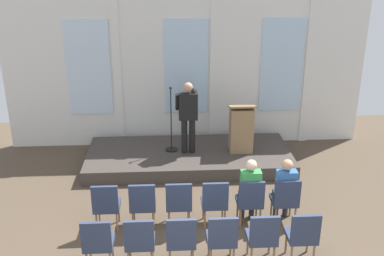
# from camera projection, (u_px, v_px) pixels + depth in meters

# --- Properties ---
(rear_partition) EXTENTS (8.90, 0.14, 4.04)m
(rear_partition) POSITION_uv_depth(u_px,v_px,m) (187.00, 67.00, 11.29)
(rear_partition) COLOR silver
(rear_partition) RESTS_ON ground
(stage_platform) EXTENTS (4.73, 2.00, 0.32)m
(stage_platform) POSITION_uv_depth(u_px,v_px,m) (189.00, 157.00, 10.77)
(stage_platform) COLOR #3F3833
(stage_platform) RESTS_ON ground
(speaker) EXTENTS (0.50, 0.69, 1.67)m
(speaker) POSITION_uv_depth(u_px,v_px,m) (188.00, 113.00, 10.33)
(speaker) COLOR black
(speaker) RESTS_ON stage_platform
(mic_stand) EXTENTS (0.28, 0.28, 1.55)m
(mic_stand) POSITION_uv_depth(u_px,v_px,m) (171.00, 137.00, 10.66)
(mic_stand) COLOR black
(mic_stand) RESTS_ON stage_platform
(lectern) EXTENTS (0.60, 0.48, 1.16)m
(lectern) POSITION_uv_depth(u_px,v_px,m) (241.00, 129.00, 10.54)
(lectern) COLOR #93724C
(lectern) RESTS_ON stage_platform
(chair_r0_c0) EXTENTS (0.46, 0.44, 0.94)m
(chair_r0_c0) POSITION_uv_depth(u_px,v_px,m) (106.00, 204.00, 8.10)
(chair_r0_c0) COLOR olive
(chair_r0_c0) RESTS_ON ground
(chair_r0_c1) EXTENTS (0.46, 0.44, 0.94)m
(chair_r0_c1) POSITION_uv_depth(u_px,v_px,m) (143.00, 202.00, 8.14)
(chair_r0_c1) COLOR olive
(chair_r0_c1) RESTS_ON ground
(chair_r0_c2) EXTENTS (0.46, 0.44, 0.94)m
(chair_r0_c2) POSITION_uv_depth(u_px,v_px,m) (179.00, 201.00, 8.17)
(chair_r0_c2) COLOR olive
(chair_r0_c2) RESTS_ON ground
(chair_r0_c3) EXTENTS (0.46, 0.44, 0.94)m
(chair_r0_c3) POSITION_uv_depth(u_px,v_px,m) (215.00, 200.00, 8.21)
(chair_r0_c3) COLOR olive
(chair_r0_c3) RESTS_ON ground
(chair_r0_c4) EXTENTS (0.46, 0.44, 0.94)m
(chair_r0_c4) POSITION_uv_depth(u_px,v_px,m) (250.00, 199.00, 8.24)
(chair_r0_c4) COLOR olive
(chair_r0_c4) RESTS_ON ground
(audience_r0_c4) EXTENTS (0.36, 0.39, 1.29)m
(audience_r0_c4) POSITION_uv_depth(u_px,v_px,m) (250.00, 188.00, 8.25)
(audience_r0_c4) COLOR #2D2D33
(audience_r0_c4) RESTS_ON ground
(chair_r0_c5) EXTENTS (0.46, 0.44, 0.94)m
(chair_r0_c5) POSITION_uv_depth(u_px,v_px,m) (285.00, 198.00, 8.28)
(chair_r0_c5) COLOR olive
(chair_r0_c5) RESTS_ON ground
(audience_r0_c5) EXTENTS (0.36, 0.39, 1.28)m
(audience_r0_c5) POSITION_uv_depth(u_px,v_px,m) (285.00, 187.00, 8.29)
(audience_r0_c5) COLOR #2D2D33
(audience_r0_c5) RESTS_ON ground
(chair_r1_c0) EXTENTS (0.46, 0.44, 0.94)m
(chair_r1_c0) POSITION_uv_depth(u_px,v_px,m) (98.00, 241.00, 7.07)
(chair_r1_c0) COLOR olive
(chair_r1_c0) RESTS_ON ground
(chair_r1_c1) EXTENTS (0.46, 0.44, 0.94)m
(chair_r1_c1) POSITION_uv_depth(u_px,v_px,m) (140.00, 239.00, 7.10)
(chair_r1_c1) COLOR olive
(chair_r1_c1) RESTS_ON ground
(chair_r1_c2) EXTENTS (0.46, 0.44, 0.94)m
(chair_r1_c2) POSITION_uv_depth(u_px,v_px,m) (181.00, 238.00, 7.14)
(chair_r1_c2) COLOR olive
(chair_r1_c2) RESTS_ON ground
(chair_r1_c3) EXTENTS (0.46, 0.44, 0.94)m
(chair_r1_c3) POSITION_uv_depth(u_px,v_px,m) (222.00, 237.00, 7.17)
(chair_r1_c3) COLOR olive
(chair_r1_c3) RESTS_ON ground
(chair_r1_c4) EXTENTS (0.46, 0.44, 0.94)m
(chair_r1_c4) POSITION_uv_depth(u_px,v_px,m) (263.00, 235.00, 7.21)
(chair_r1_c4) COLOR olive
(chair_r1_c4) RESTS_ON ground
(chair_r1_c5) EXTENTS (0.46, 0.44, 0.94)m
(chair_r1_c5) POSITION_uv_depth(u_px,v_px,m) (303.00, 234.00, 7.24)
(chair_r1_c5) COLOR olive
(chair_r1_c5) RESTS_ON ground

